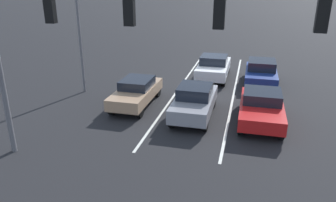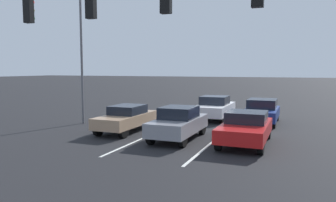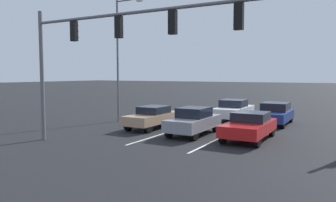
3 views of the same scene
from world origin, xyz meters
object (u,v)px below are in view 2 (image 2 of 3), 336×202
object	(u,v)px
car_red_leftlane_front	(246,127)
car_navy_leftlane_second	(262,111)
car_white_midlane_second	(215,107)
car_tan_rightlane_front	(127,118)
car_gray_midlane_front	(179,123)
traffic_signal_gantry	(75,21)
street_lamp_right_shoulder	(85,41)

from	to	relation	value
car_red_leftlane_front	car_navy_leftlane_second	world-z (taller)	car_navy_leftlane_second
car_white_midlane_second	car_red_leftlane_front	bearing A→B (deg)	114.62
car_tan_rightlane_front	car_gray_midlane_front	xyz separation A→B (m)	(-3.25, 0.78, 0.05)
traffic_signal_gantry	street_lamp_right_shoulder	size ratio (longest dim) A/B	1.43
car_red_leftlane_front	car_navy_leftlane_second	xyz separation A→B (m)	(-0.05, -6.12, 0.01)
car_tan_rightlane_front	street_lamp_right_shoulder	bearing A→B (deg)	-19.69
street_lamp_right_shoulder	car_tan_rightlane_front	bearing A→B (deg)	160.31
car_gray_midlane_front	street_lamp_right_shoulder	world-z (taller)	street_lamp_right_shoulder
car_tan_rightlane_front	car_navy_leftlane_second	distance (m)	8.45
car_gray_midlane_front	car_red_leftlane_front	xyz separation A→B (m)	(-3.13, -0.15, -0.05)
car_red_leftlane_front	traffic_signal_gantry	world-z (taller)	traffic_signal_gantry
car_gray_midlane_front	car_white_midlane_second	xyz separation A→B (m)	(-0.11, -6.74, -0.01)
car_red_leftlane_front	car_gray_midlane_front	bearing A→B (deg)	2.81
car_navy_leftlane_second	car_gray_midlane_front	bearing A→B (deg)	63.16
car_white_midlane_second	street_lamp_right_shoulder	xyz separation A→B (m)	(6.83, 4.72, 4.22)
car_red_leftlane_front	traffic_signal_gantry	bearing A→B (deg)	46.93
traffic_signal_gantry	car_gray_midlane_front	bearing A→B (deg)	-109.65
car_red_leftlane_front	traffic_signal_gantry	xyz separation A→B (m)	(4.97, 5.32, 4.21)
car_gray_midlane_front	street_lamp_right_shoulder	size ratio (longest dim) A/B	0.49
car_tan_rightlane_front	street_lamp_right_shoulder	xyz separation A→B (m)	(3.48, -1.24, 4.27)
car_tan_rightlane_front	car_red_leftlane_front	xyz separation A→B (m)	(-6.37, 0.63, 0.01)
car_white_midlane_second	street_lamp_right_shoulder	world-z (taller)	street_lamp_right_shoulder
car_red_leftlane_front	street_lamp_right_shoulder	distance (m)	10.90
traffic_signal_gantry	car_white_midlane_second	bearing A→B (deg)	-99.30
street_lamp_right_shoulder	car_white_midlane_second	bearing A→B (deg)	-145.39
car_gray_midlane_front	car_navy_leftlane_second	world-z (taller)	car_gray_midlane_front
traffic_signal_gantry	street_lamp_right_shoulder	world-z (taller)	street_lamp_right_shoulder
car_white_midlane_second	street_lamp_right_shoulder	bearing A→B (deg)	34.61
street_lamp_right_shoulder	car_navy_leftlane_second	bearing A→B (deg)	-156.79
car_navy_leftlane_second	car_tan_rightlane_front	bearing A→B (deg)	40.52
car_tan_rightlane_front	traffic_signal_gantry	bearing A→B (deg)	103.28
car_gray_midlane_front	car_navy_leftlane_second	size ratio (longest dim) A/B	1.02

